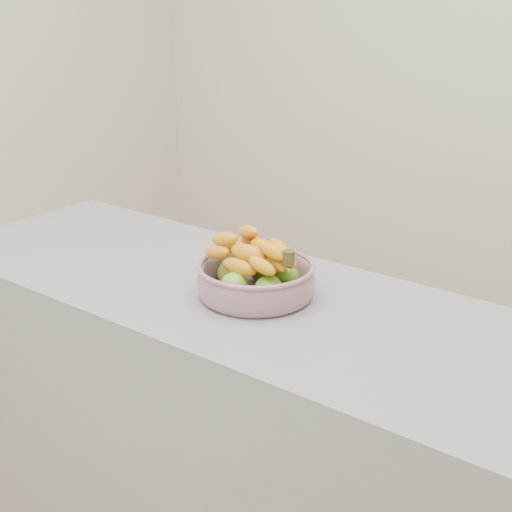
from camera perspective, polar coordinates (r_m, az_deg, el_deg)
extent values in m
cube|color=gray|center=(1.88, 1.53, -16.33)|extent=(2.00, 0.60, 0.90)
cylinder|color=#8993A4|center=(1.68, 0.00, -3.02)|extent=(0.24, 0.24, 0.01)
torus|color=#8993A4|center=(1.65, 0.00, -0.81)|extent=(0.28, 0.28, 0.01)
sphere|color=#5F9A1A|center=(1.62, -1.79, -2.45)|extent=(0.07, 0.07, 0.07)
sphere|color=#5F9A1A|center=(1.60, 1.02, -2.67)|extent=(0.07, 0.07, 0.07)
sphere|color=#5F9A1A|center=(1.67, 2.34, -1.71)|extent=(0.07, 0.07, 0.07)
sphere|color=#5F9A1A|center=(1.72, 0.45, -0.96)|extent=(0.07, 0.07, 0.07)
sphere|color=#5F9A1A|center=(1.69, -2.03, -1.38)|extent=(0.07, 0.07, 0.07)
ellipsoid|color=#F8AB14|center=(1.63, -1.36, -0.88)|extent=(0.18, 0.05, 0.04)
ellipsoid|color=#F8AB14|center=(1.65, -0.21, -0.51)|extent=(0.18, 0.07, 0.04)
ellipsoid|color=#F8AB14|center=(1.68, 0.89, -0.14)|extent=(0.18, 0.09, 0.04)
ellipsoid|color=#F8AB14|center=(1.62, -0.62, 0.23)|extent=(0.17, 0.04, 0.04)
ellipsoid|color=#F8AB14|center=(1.65, 0.61, 0.62)|extent=(0.18, 0.10, 0.04)
cylinder|color=#3F3314|center=(1.56, 2.62, -0.12)|extent=(0.03, 0.03, 0.03)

